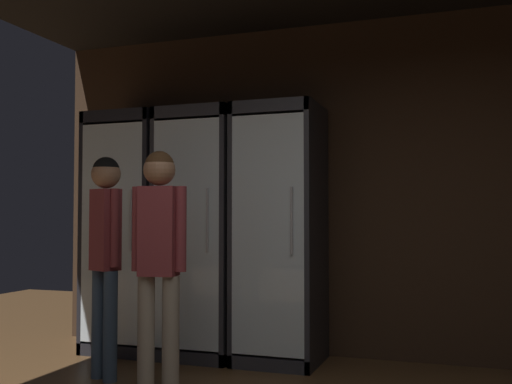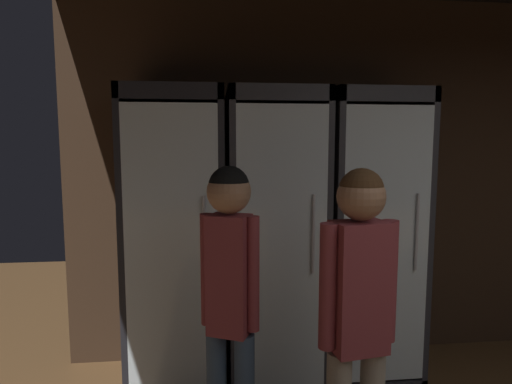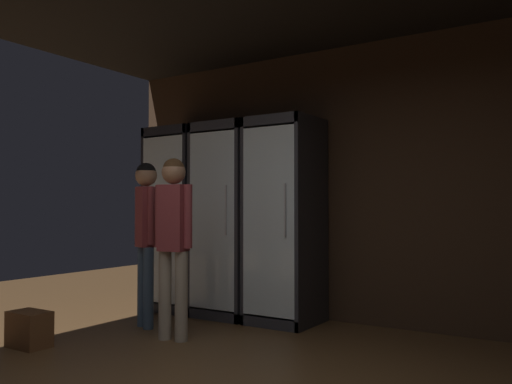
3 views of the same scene
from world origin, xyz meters
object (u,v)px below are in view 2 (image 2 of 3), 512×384
cooler_left (273,240)px  shopper_far (358,308)px  cooler_center (365,238)px  shopper_near (230,288)px  cooler_far_left (177,243)px

cooler_left → shopper_far: size_ratio=1.29×
cooler_left → cooler_center: size_ratio=1.00×
shopper_near → shopper_far: bearing=-22.6°
cooler_far_left → cooler_left: 0.68m
cooler_left → shopper_far: (0.20, -1.18, -0.04)m
cooler_far_left → shopper_far: 1.48m
cooler_far_left → cooler_center: same height
cooler_left → shopper_far: 1.20m
cooler_far_left → shopper_far: cooler_far_left is taller
cooler_left → shopper_far: bearing=-80.3°
cooler_center → shopper_near: 1.40m
cooler_center → shopper_far: bearing=-111.9°
shopper_near → shopper_far: 0.60m
cooler_left → cooler_center: bearing=-0.0°
cooler_left → shopper_near: size_ratio=1.29×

